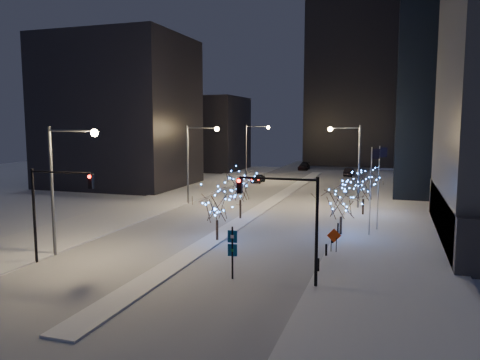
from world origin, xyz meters
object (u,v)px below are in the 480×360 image
at_px(holiday_tree_median_far, 240,185).
at_px(holiday_tree_plaza_near, 341,201).
at_px(car_mid, 349,172).
at_px(holiday_tree_plaza_far, 364,185).
at_px(street_lamp_w_far, 252,145).
at_px(wayfinding_sign, 232,247).
at_px(construction_sign, 334,238).
at_px(street_lamp_east, 351,155).
at_px(car_far, 304,166).
at_px(holiday_tree_median_near, 217,204).
at_px(street_lamp_w_near, 63,173).
at_px(car_near, 258,178).
at_px(street_lamp_w_mid, 195,153).
at_px(traffic_signal_east, 292,212).
at_px(traffic_signal_west, 51,200).

relative_size(holiday_tree_median_far, holiday_tree_plaza_near, 1.11).
height_order(car_mid, holiday_tree_plaza_far, holiday_tree_plaza_far).
distance_m(street_lamp_w_far, wayfinding_sign, 53.05).
bearing_deg(street_lamp_w_far, construction_sign, -65.41).
xyz_separation_m(street_lamp_east, car_mid, (-3.23, 35.62, -5.68)).
xyz_separation_m(street_lamp_w_far, car_far, (5.09, 23.34, -5.73)).
xyz_separation_m(car_mid, holiday_tree_median_near, (-6.35, -55.67, 2.51)).
bearing_deg(street_lamp_w_near, car_near, 88.08).
relative_size(street_lamp_w_mid, holiday_tree_median_far, 1.85).
distance_m(street_lamp_east, holiday_tree_median_far, 15.15).
bearing_deg(holiday_tree_plaza_near, holiday_tree_median_near, -151.12).
bearing_deg(street_lamp_w_mid, street_lamp_w_near, -90.00).
xyz_separation_m(street_lamp_w_mid, traffic_signal_east, (17.88, -26.00, -1.74)).
bearing_deg(holiday_tree_plaza_far, car_mid, 97.16).
bearing_deg(wayfinding_sign, holiday_tree_median_near, 111.45).
relative_size(street_lamp_w_mid, street_lamp_w_far, 1.00).
height_order(street_lamp_w_far, construction_sign, street_lamp_w_far).
bearing_deg(car_near, street_lamp_w_far, 137.47).
bearing_deg(holiday_tree_median_far, car_mid, 80.94).
xyz_separation_m(street_lamp_w_far, holiday_tree_plaza_far, (20.79, -26.21, -3.07)).
xyz_separation_m(street_lamp_w_near, holiday_tree_median_near, (9.44, 7.95, -3.22)).
xyz_separation_m(street_lamp_w_mid, holiday_tree_median_near, (9.44, -17.05, -3.22)).
xyz_separation_m(street_lamp_w_far, construction_sign, (19.55, -42.71, -5.22)).
height_order(car_near, car_mid, car_mid).
relative_size(street_lamp_w_near, holiday_tree_median_near, 2.08).
relative_size(street_lamp_east, traffic_signal_east, 1.43).
bearing_deg(car_mid, street_lamp_w_near, 79.40).
xyz_separation_m(street_lamp_east, holiday_tree_median_near, (-9.58, -20.05, -3.17)).
height_order(car_mid, construction_sign, construction_sign).
distance_m(traffic_signal_west, car_near, 50.59).
height_order(car_far, wayfinding_sign, wayfinding_sign).
relative_size(street_lamp_east, car_mid, 2.14).
height_order(holiday_tree_median_far, holiday_tree_plaza_near, holiday_tree_median_far).
xyz_separation_m(street_lamp_w_near, wayfinding_sign, (13.94, -1.00, -4.33)).
xyz_separation_m(street_lamp_w_mid, car_mid, (15.79, 38.62, -5.73)).
xyz_separation_m(traffic_signal_east, car_near, (-16.25, 49.41, -4.04)).
xyz_separation_m(car_mid, construction_sign, (3.76, -56.33, 0.51)).
bearing_deg(car_far, holiday_tree_median_far, -88.37).
relative_size(street_lamp_w_far, street_lamp_east, 1.00).
relative_size(street_lamp_w_far, wayfinding_sign, 2.82).
bearing_deg(holiday_tree_plaza_near, holiday_tree_median_far, 159.77).
bearing_deg(holiday_tree_plaza_far, holiday_tree_median_near, -125.64).
distance_m(street_lamp_w_mid, holiday_tree_median_far, 11.62).
bearing_deg(traffic_signal_east, car_mid, 91.85).
height_order(street_lamp_w_mid, holiday_tree_plaza_near, street_lamp_w_mid).
relative_size(street_lamp_w_near, holiday_tree_plaza_far, 1.94).
height_order(holiday_tree_plaza_near, wayfinding_sign, holiday_tree_plaza_near).
distance_m(car_near, construction_sign, 44.86).
bearing_deg(street_lamp_east, traffic_signal_west, -121.69).
relative_size(street_lamp_w_near, car_mid, 2.14).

